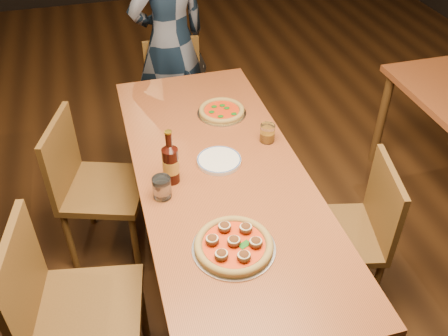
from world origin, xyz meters
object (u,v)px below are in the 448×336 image
object	(u,v)px
water_glass	(162,188)
amber_glass	(267,133)
pizza_meatball	(234,245)
chair_end	(179,101)
pizza_margherita	(222,111)
chair_main_sw	(104,188)
chair_main_nw	(86,311)
diner	(170,41)
chair_main_e	(339,234)
beer_bottle	(171,164)
plate_stack	(219,161)
table_main	(221,184)

from	to	relation	value
water_glass	amber_glass	size ratio (longest dim) A/B	1.09
pizza_meatball	water_glass	bearing A→B (deg)	119.80
chair_end	pizza_margherita	world-z (taller)	chair_end
chair_main_sw	amber_glass	world-z (taller)	chair_main_sw
chair_main_nw	amber_glass	distance (m)	1.22
water_glass	diner	xyz separation A→B (m)	(0.32, 1.49, 0.01)
chair_main_e	water_glass	size ratio (longest dim) A/B	8.39
pizza_meatball	water_glass	xyz separation A→B (m)	(-0.22, 0.39, 0.03)
amber_glass	diner	size ratio (longest dim) A/B	0.06
pizza_meatball	beer_bottle	world-z (taller)	beer_bottle
chair_main_nw	amber_glass	size ratio (longest dim) A/B	10.18
chair_main_sw	beer_bottle	bearing A→B (deg)	-120.38
chair_main_nw	pizza_meatball	distance (m)	0.69
pizza_margherita	diner	size ratio (longest dim) A/B	0.17
pizza_meatball	plate_stack	size ratio (longest dim) A/B	1.57
plate_stack	water_glass	world-z (taller)	water_glass
chair_end	pizza_meatball	size ratio (longest dim) A/B	2.48
water_glass	amber_glass	xyz separation A→B (m)	(0.60, 0.28, -0.00)
pizza_margherita	beer_bottle	size ratio (longest dim) A/B	1.00
chair_end	beer_bottle	world-z (taller)	beer_bottle
chair_main_sw	chair_main_nw	bearing A→B (deg)	-170.79
pizza_meatball	pizza_margherita	world-z (taller)	pizza_meatball
table_main	diner	world-z (taller)	diner
chair_main_e	diner	size ratio (longest dim) A/B	0.54
pizza_meatball	plate_stack	world-z (taller)	pizza_meatball
table_main	water_glass	bearing A→B (deg)	-163.24
table_main	chair_main_e	distance (m)	0.65
diner	beer_bottle	bearing A→B (deg)	57.43
amber_glass	chair_main_nw	bearing A→B (deg)	-148.22
table_main	amber_glass	size ratio (longest dim) A/B	20.77
water_glass	plate_stack	bearing A→B (deg)	29.13
table_main	chair_main_sw	world-z (taller)	chair_main_sw
table_main	chair_end	bearing A→B (deg)	88.95
beer_bottle	chair_main_e	bearing A→B (deg)	-18.70
chair_main_e	amber_glass	bearing A→B (deg)	-138.86
beer_bottle	amber_glass	distance (m)	0.57
chair_main_nw	water_glass	bearing A→B (deg)	-39.86
amber_glass	diner	world-z (taller)	diner
table_main	pizza_meatball	bearing A→B (deg)	-99.14
table_main	amber_glass	distance (m)	0.38
amber_glass	diner	xyz separation A→B (m)	(-0.28, 1.20, 0.02)
pizza_margherita	diner	xyz separation A→B (m)	(-0.12, 0.89, 0.05)
pizza_margherita	diner	world-z (taller)	diner
beer_bottle	pizza_margherita	bearing A→B (deg)	52.96
chair_main_sw	pizza_margherita	size ratio (longest dim) A/B	3.34
plate_stack	water_glass	bearing A→B (deg)	-150.87
beer_bottle	chair_main_sw	bearing A→B (deg)	130.86
chair_main_e	pizza_margherita	distance (m)	0.92
chair_main_nw	chair_main_e	xyz separation A→B (m)	(1.25, 0.17, -0.05)
chair_main_e	chair_end	bearing A→B (deg)	-147.97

